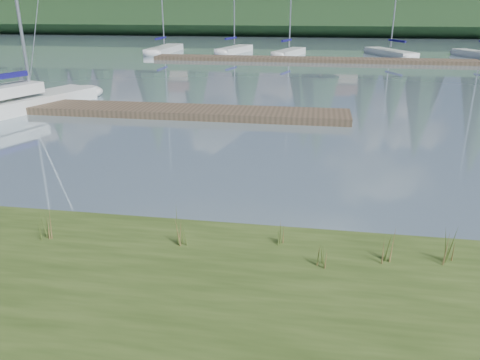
# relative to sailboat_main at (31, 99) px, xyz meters

# --- Properties ---
(ground) EXTENTS (200.00, 200.00, 0.00)m
(ground) POSITION_rel_sailboat_main_xyz_m (9.78, 20.79, -0.42)
(ground) COLOR gray
(ground) RESTS_ON ground
(ridge) EXTENTS (200.00, 20.00, 5.00)m
(ridge) POSITION_rel_sailboat_main_xyz_m (9.78, 63.79, 2.08)
(ridge) COLOR #1A3118
(ridge) RESTS_ON ground
(sailboat_main) EXTENTS (4.24, 8.67, 12.35)m
(sailboat_main) POSITION_rel_sailboat_main_xyz_m (0.00, 0.00, 0.00)
(sailboat_main) COLOR silver
(sailboat_main) RESTS_ON ground
(dock_near) EXTENTS (16.00, 2.00, 0.30)m
(dock_near) POSITION_rel_sailboat_main_xyz_m (5.78, -0.21, -0.27)
(dock_near) COLOR #4C3D2C
(dock_near) RESTS_ON ground
(dock_far) EXTENTS (26.00, 2.20, 0.30)m
(dock_far) POSITION_rel_sailboat_main_xyz_m (11.78, 20.79, -0.27)
(dock_far) COLOR #4C3D2C
(dock_far) RESTS_ON ground
(sailboat_bg_0) EXTENTS (1.80, 8.56, 12.32)m
(sailboat_bg_0) POSITION_rel_sailboat_main_xyz_m (-2.43, 27.12, -0.10)
(sailboat_bg_0) COLOR silver
(sailboat_bg_0) RESTS_ON ground
(sailboat_bg_1) EXTENTS (2.96, 7.15, 10.59)m
(sailboat_bg_1) POSITION_rel_sailboat_main_xyz_m (4.47, 27.75, -0.09)
(sailboat_bg_1) COLOR silver
(sailboat_bg_1) RESTS_ON ground
(sailboat_bg_2) EXTENTS (3.00, 6.64, 9.98)m
(sailboat_bg_2) POSITION_rel_sailboat_main_xyz_m (9.88, 25.57, -0.09)
(sailboat_bg_2) COLOR silver
(sailboat_bg_2) RESTS_ON ground
(sailboat_bg_3) EXTENTS (4.36, 7.75, 11.42)m
(sailboat_bg_3) POSITION_rel_sailboat_main_xyz_m (18.43, 26.79, -0.10)
(sailboat_bg_3) COLOR silver
(sailboat_bg_3) RESTS_ON ground
(sailboat_bg_4) EXTENTS (3.71, 7.05, 10.44)m
(sailboat_bg_4) POSITION_rel_sailboat_main_xyz_m (25.99, 26.30, -0.09)
(sailboat_bg_4) COLOR silver
(sailboat_bg_4) RESTS_ON ground
(weed_0) EXTENTS (0.17, 0.14, 0.72)m
(weed_0) POSITION_rel_sailboat_main_xyz_m (10.19, -11.72, 0.23)
(weed_0) COLOR #475B23
(weed_0) RESTS_ON bank
(weed_1) EXTENTS (0.17, 0.14, 0.40)m
(weed_1) POSITION_rel_sailboat_main_xyz_m (11.87, -11.36, 0.10)
(weed_1) COLOR #475B23
(weed_1) RESTS_ON bank
(weed_2) EXTENTS (0.17, 0.14, 0.64)m
(weed_2) POSITION_rel_sailboat_main_xyz_m (13.68, -11.72, 0.20)
(weed_2) COLOR #475B23
(weed_2) RESTS_ON bank
(weed_3) EXTENTS (0.17, 0.14, 0.63)m
(weed_3) POSITION_rel_sailboat_main_xyz_m (7.79, -11.90, 0.19)
(weed_3) COLOR #475B23
(weed_3) RESTS_ON bank
(weed_4) EXTENTS (0.17, 0.14, 0.40)m
(weed_4) POSITION_rel_sailboat_main_xyz_m (12.61, -12.06, 0.10)
(weed_4) COLOR #475B23
(weed_4) RESTS_ON bank
(weed_5) EXTENTS (0.17, 0.14, 0.68)m
(weed_5) POSITION_rel_sailboat_main_xyz_m (14.65, -11.61, 0.21)
(weed_5) COLOR #475B23
(weed_5) RESTS_ON bank
(mud_lip) EXTENTS (60.00, 0.50, 0.14)m
(mud_lip) POSITION_rel_sailboat_main_xyz_m (9.78, -10.81, -0.35)
(mud_lip) COLOR #33281C
(mud_lip) RESTS_ON ground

